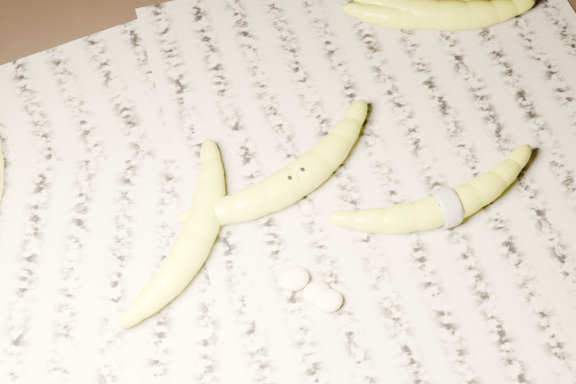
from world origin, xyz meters
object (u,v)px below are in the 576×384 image
object	(u,v)px
banana_left_b	(196,236)
banana_upper_b	(426,13)
banana_taped	(445,206)
banana_upper_a	(438,13)
banana_center	(295,179)

from	to	relation	value
banana_left_b	banana_upper_b	distance (m)	0.42
banana_left_b	banana_taped	bearing A→B (deg)	-62.31
banana_upper_a	banana_left_b	bearing A→B (deg)	-126.99
banana_center	banana_upper_b	bearing A→B (deg)	19.05
banana_upper_a	banana_upper_b	size ratio (longest dim) A/B	1.21
banana_center	banana_upper_a	distance (m)	0.31
banana_left_b	banana_upper_b	xyz separation A→B (m)	(0.36, 0.22, -0.00)
banana_left_b	banana_upper_b	world-z (taller)	banana_left_b
banana_taped	banana_upper_b	distance (m)	0.28
banana_upper_b	banana_upper_a	bearing A→B (deg)	-16.86
banana_left_b	banana_center	bearing A→B (deg)	-36.61
banana_taped	banana_left_b	bearing A→B (deg)	166.59
banana_center	banana_taped	world-z (taller)	banana_center
banana_upper_a	banana_upper_b	bearing A→B (deg)	177.83
banana_center	banana_upper_b	xyz separation A→B (m)	(0.24, 0.18, -0.00)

